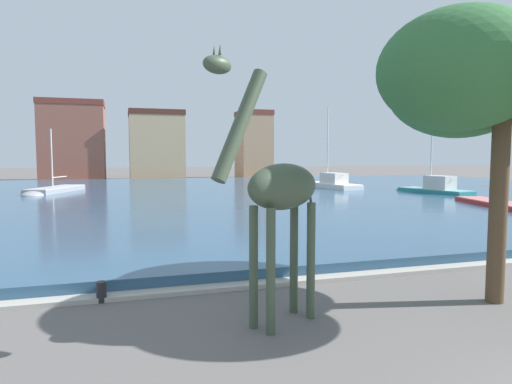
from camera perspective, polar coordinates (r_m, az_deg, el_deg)
The scene contains 12 objects.
harbor_water at distance 38.83m, azimuth -7.60°, elevation -0.33°, with size 88.79×53.65×0.41m, color #2D5170.
quay_edge_coping at distance 13.14m, azimuth 11.74°, elevation -10.62°, with size 88.79×0.50×0.12m, color #ADA89E.
giraffe_statue at distance 8.97m, azimuth 2.87°, elevation -0.01°, with size 2.90×1.89×5.42m.
sailboat_red at distance 30.96m, azimuth 29.58°, elevation -1.82°, with size 3.99×9.04×6.91m.
sailboat_grey at distance 42.00m, azimuth -24.85°, elevation -0.03°, with size 4.63×8.38×5.89m.
sailboat_white at distance 45.07m, azimuth 9.19°, elevation 0.87°, with size 3.55×8.71×8.38m.
sailboat_teal at distance 41.20m, azimuth 21.63°, elevation 0.21°, with size 3.43×7.66×5.73m.
shade_tree at distance 12.08m, azimuth 27.95°, elevation 13.22°, with size 5.37×5.80×6.85m.
mooring_bollard at distance 11.47m, azimuth -19.31°, elevation -12.06°, with size 0.24×0.24×0.50m, color #232326.
townhouse_end_terrace at distance 70.60m, azimuth -22.57°, elevation 6.13°, with size 9.08×5.91×11.68m.
townhouse_corner_house at distance 69.42m, azimuth -12.70°, elevation 5.90°, with size 8.17×6.44×10.46m.
townhouse_tall_gabled at distance 73.29m, azimuth -0.31°, elevation 6.13°, with size 5.13×6.16×10.97m.
Camera 1 is at (-6.07, -2.91, 3.48)m, focal length 31.01 mm.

